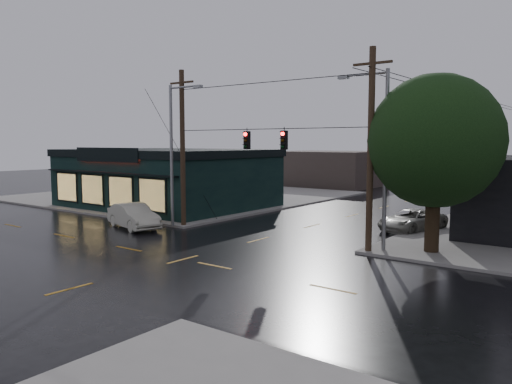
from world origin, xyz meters
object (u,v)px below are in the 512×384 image
Objects in this scene: utility_pole_nw at (184,227)px; sedan_cream at (134,216)px; suv_silver at (412,220)px; utility_pole_ne at (368,254)px; corner_tree at (435,141)px.

utility_pole_nw is 3.30m from sedan_cream.
suv_silver is at bearing 31.25° from utility_pole_nw.
suv_silver is (-0.50, 7.59, 0.69)m from utility_pole_ne.
corner_tree is 18.84m from sedan_cream.
utility_pole_nw is 13.00m from utility_pole_ne.
suv_silver is at bearing -39.83° from sedan_cream.
utility_pole_ne is at bearing -70.02° from suv_silver.
suv_silver is (12.50, 7.59, 0.69)m from utility_pole_nw.
utility_pole_nw is 14.64m from suv_silver.
utility_pole_ne is at bearing 0.00° from utility_pole_nw.
corner_tree is 0.86× the size of utility_pole_nw.
utility_pole_ne is at bearing -146.21° from corner_tree.
sedan_cream is at bearing -167.17° from corner_tree.
sedan_cream is 1.00× the size of suv_silver.
corner_tree is 1.77× the size of suv_silver.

